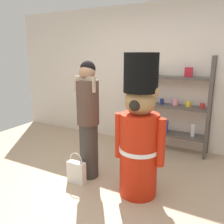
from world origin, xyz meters
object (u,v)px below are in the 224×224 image
teddy_bear_guard (139,132)px  merchandise_shelf (168,104)px  shopping_bag (76,172)px  person_shopper (88,118)px

teddy_bear_guard → merchandise_shelf: bearing=93.1°
merchandise_shelf → teddy_bear_guard: bearing=-86.9°
merchandise_shelf → teddy_bear_guard: 1.59m
teddy_bear_guard → shopping_bag: 1.06m
merchandise_shelf → person_shopper: size_ratio=1.04×
shopping_bag → person_shopper: bearing=77.7°
merchandise_shelf → shopping_bag: 2.02m
merchandise_shelf → teddy_bear_guard: size_ratio=0.98×
merchandise_shelf → person_shopper: 1.67m
person_shopper → merchandise_shelf: bearing=65.6°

